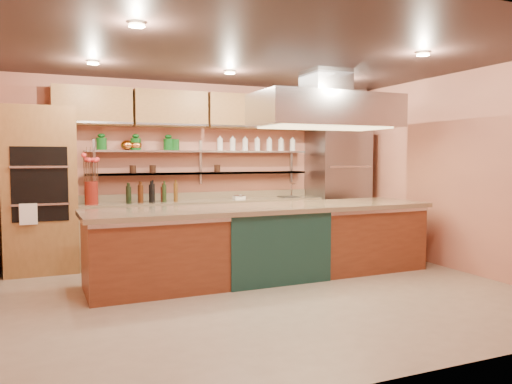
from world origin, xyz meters
name	(u,v)px	position (x,y,z in m)	size (l,w,h in m)	color
floor	(265,293)	(0.00, 0.00, -0.01)	(6.00, 5.00, 0.02)	tan
ceiling	(265,54)	(0.00, 0.00, 2.80)	(6.00, 5.00, 0.02)	black
wall_back	(203,170)	(0.00, 2.50, 1.40)	(6.00, 0.04, 2.80)	tan
wall_front	(408,186)	(0.00, -2.50, 1.40)	(6.00, 0.04, 2.80)	tan
wall_right	(460,172)	(3.00, 0.00, 1.40)	(0.04, 5.00, 2.80)	tan
oven_stack	(40,190)	(-2.45, 2.18, 1.15)	(0.95, 0.64, 2.30)	olive
refrigerator	(338,189)	(2.35, 2.14, 1.05)	(0.95, 0.72, 2.10)	gray
back_counter	(206,229)	(-0.05, 2.20, 0.47)	(3.84, 0.64, 0.93)	tan
wall_shelf_lower	(202,173)	(-0.05, 2.37, 1.35)	(3.60, 0.26, 0.03)	#A5A7AC
wall_shelf_upper	(202,151)	(-0.05, 2.37, 1.70)	(3.60, 0.26, 0.03)	#A5A7AC
upper_cabinets	(206,110)	(0.00, 2.32, 2.35)	(4.60, 0.36, 0.55)	olive
range_hood	(325,111)	(1.21, 0.67, 2.25)	(2.00, 1.00, 0.45)	#A5A7AC
ceiling_downlights	(259,60)	(0.00, 0.20, 2.77)	(4.00, 2.80, 0.02)	#FFE5A5
island	(266,242)	(0.31, 0.67, 0.48)	(4.61, 1.00, 0.96)	brown
flower_vase	(91,193)	(-1.78, 2.15, 1.10)	(0.19, 0.19, 0.33)	maroon
oil_bottle_cluster	(152,194)	(-0.91, 2.15, 1.06)	(0.82, 0.23, 0.26)	black
kitchen_scale	(239,196)	(0.50, 2.15, 0.98)	(0.18, 0.13, 0.10)	white
bar_faucet	(291,190)	(1.49, 2.25, 1.04)	(0.03, 0.03, 0.22)	silver
copper_kettle	(127,145)	(-1.23, 2.37, 1.79)	(0.19, 0.19, 0.15)	orange
green_canister	(175,145)	(-0.50, 2.37, 1.80)	(0.15, 0.15, 0.17)	#104B16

